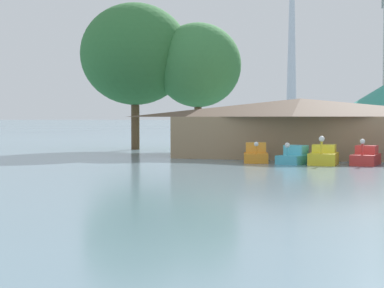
{
  "coord_description": "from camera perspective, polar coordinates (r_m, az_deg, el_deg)",
  "views": [
    {
      "loc": [
        11.86,
        -7.39,
        2.94
      ],
      "look_at": [
        3.15,
        22.73,
        1.66
      ],
      "focal_mm": 60.15,
      "sensor_mm": 36.0,
      "label": 1
    }
  ],
  "objects": [
    {
      "name": "pedal_boat_yellow",
      "position": [
        41.32,
        11.59,
        -1.08
      ],
      "size": [
        1.76,
        2.71,
        1.83
      ],
      "rotation": [
        0.0,
        0.0,
        -1.6
      ],
      "color": "yellow",
      "rests_on": "ground"
    },
    {
      "name": "shoreline_tree_tall_left",
      "position": [
        60.33,
        -5.07,
        7.93
      ],
      "size": [
        10.11,
        10.11,
        13.56
      ],
      "color": "brown",
      "rests_on": "ground"
    },
    {
      "name": "pedal_boat_orange",
      "position": [
        42.66,
        5.68,
        -0.94
      ],
      "size": [
        2.02,
        2.69,
        1.41
      ],
      "rotation": [
        0.0,
        0.0,
        -1.37
      ],
      "color": "orange",
      "rests_on": "ground"
    },
    {
      "name": "pedal_boat_cyan",
      "position": [
        41.66,
        9.07,
        -1.1
      ],
      "size": [
        2.18,
        2.73,
        1.39
      ],
      "rotation": [
        0.0,
        0.0,
        -1.89
      ],
      "color": "#4CB7CC",
      "rests_on": "ground"
    },
    {
      "name": "boathouse",
      "position": [
        47.6,
        9.59,
        1.51
      ],
      "size": [
        19.45,
        6.92,
        4.36
      ],
      "color": "#9E7F5B",
      "rests_on": "ground"
    },
    {
      "name": "pedal_boat_red",
      "position": [
        41.69,
        15.16,
        -1.12
      ],
      "size": [
        1.89,
        3.01,
        1.66
      ],
      "rotation": [
        0.0,
        0.0,
        -1.73
      ],
      "color": "red",
      "rests_on": "ground"
    },
    {
      "name": "shoreline_tree_mid",
      "position": [
        58.93,
        0.54,
        6.99
      ],
      "size": [
        7.86,
        7.86,
        11.59
      ],
      "color": "brown",
      "rests_on": "ground"
    }
  ]
}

